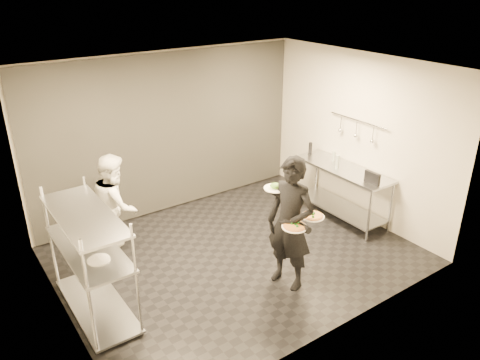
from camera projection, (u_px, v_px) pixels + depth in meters
room_shell at (194, 147)px, 7.41m from camera, size 5.00×4.00×2.80m
pass_rack at (90, 258)px, 5.66m from camera, size 0.60×1.60×1.50m
prep_counter at (341, 184)px, 7.99m from camera, size 0.60×1.80×0.92m
utensil_rail at (357, 129)px, 7.74m from camera, size 0.07×1.20×0.31m
waiter at (290, 224)px, 6.10m from camera, size 0.61×0.77×1.84m
chef at (116, 205)px, 6.87m from camera, size 0.83×0.93×1.59m
pizza_plate_near at (294, 226)px, 5.85m from camera, size 0.32×0.32×0.05m
pizza_plate_far at (313, 216)px, 5.99m from camera, size 0.30×0.30×0.05m
salad_plate at (275, 187)px, 6.09m from camera, size 0.30×0.30×0.07m
pos_monitor at (372, 178)px, 7.22m from camera, size 0.06×0.27×0.20m
bottle_green at (337, 162)px, 7.78m from camera, size 0.07×0.07×0.24m
bottle_clear at (334, 156)px, 8.10m from camera, size 0.05×0.05×0.18m
bottle_dark at (310, 148)px, 8.42m from camera, size 0.06×0.06×0.22m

